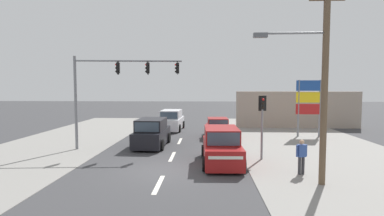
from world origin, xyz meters
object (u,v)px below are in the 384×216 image
object	(u,v)px
traffic_signal_mast	(113,82)
suv_oncoming_mid	(172,121)
pedestal_signal_right_kerb	(262,116)
utility_pole_foreground_right	(321,72)
suv_kerbside_parked	(152,133)
sedan_oncoming_near	(218,129)
pedestrian_at_kerb	(302,155)
suv_receding_far	(221,147)
shopping_plaza_sign	(309,100)

from	to	relation	value
traffic_signal_mast	suv_oncoming_mid	xyz separation A→B (m)	(2.74, 8.78, -3.47)
traffic_signal_mast	pedestal_signal_right_kerb	bearing A→B (deg)	-14.91
utility_pole_foreground_right	suv_kerbside_parked	world-z (taller)	utility_pole_foreground_right
sedan_oncoming_near	pedestrian_at_kerb	distance (m)	10.67
pedestal_signal_right_kerb	suv_receding_far	world-z (taller)	pedestal_signal_right_kerb
pedestal_signal_right_kerb	suv_oncoming_mid	xyz separation A→B (m)	(-6.33, 11.19, -1.53)
suv_receding_far	sedan_oncoming_near	bearing A→B (deg)	89.20
utility_pole_foreground_right	pedestrian_at_kerb	bearing A→B (deg)	100.30
utility_pole_foreground_right	suv_kerbside_parked	size ratio (longest dim) A/B	1.87
pedestal_signal_right_kerb	suv_receding_far	size ratio (longest dim) A/B	0.78
utility_pole_foreground_right	suv_receding_far	xyz separation A→B (m)	(-3.82, 3.26, -3.77)
suv_kerbside_parked	suv_oncoming_mid	size ratio (longest dim) A/B	1.00
utility_pole_foreground_right	traffic_signal_mast	world-z (taller)	utility_pole_foreground_right
pedestal_signal_right_kerb	pedestrian_at_kerb	xyz separation A→B (m)	(1.29, -2.82, -1.49)
pedestrian_at_kerb	utility_pole_foreground_right	bearing A→B (deg)	-79.70
suv_receding_far	sedan_oncoming_near	xyz separation A→B (m)	(0.12, 8.23, -0.18)
traffic_signal_mast	suv_oncoming_mid	bearing A→B (deg)	72.66
suv_kerbside_parked	suv_oncoming_mid	distance (m)	7.72
pedestal_signal_right_kerb	utility_pole_foreground_right	bearing A→B (deg)	-69.88
shopping_plaza_sign	suv_kerbside_parked	bearing A→B (deg)	-159.41
pedestal_signal_right_kerb	suv_kerbside_parked	world-z (taller)	pedestal_signal_right_kerb
utility_pole_foreground_right	suv_receding_far	size ratio (longest dim) A/B	1.87
pedestal_signal_right_kerb	sedan_oncoming_near	distance (m)	7.78
suv_kerbside_parked	suv_receding_far	distance (m)	6.32
suv_kerbside_parked	pedestal_signal_right_kerb	bearing A→B (deg)	-27.16
shopping_plaza_sign	suv_kerbside_parked	distance (m)	13.01
shopping_plaza_sign	suv_receding_far	distance (m)	11.87
utility_pole_foreground_right	suv_oncoming_mid	bearing A→B (deg)	117.08
shopping_plaza_sign	suv_kerbside_parked	world-z (taller)	shopping_plaza_sign
suv_kerbside_parked	sedan_oncoming_near	distance (m)	5.99
traffic_signal_mast	utility_pole_foreground_right	bearing A→B (deg)	-31.98
suv_oncoming_mid	suv_receding_far	bearing A→B (deg)	-71.53
shopping_plaza_sign	sedan_oncoming_near	distance (m)	7.77
suv_kerbside_parked	shopping_plaza_sign	bearing A→B (deg)	20.59
shopping_plaza_sign	sedan_oncoming_near	world-z (taller)	shopping_plaza_sign
suv_oncoming_mid	sedan_oncoming_near	xyz separation A→B (m)	(4.17, -3.91, -0.18)
shopping_plaza_sign	pedestal_signal_right_kerb	bearing A→B (deg)	-123.23
traffic_signal_mast	shopping_plaza_sign	bearing A→B (deg)	21.30
traffic_signal_mast	suv_receding_far	world-z (taller)	traffic_signal_mast
suv_receding_far	suv_oncoming_mid	world-z (taller)	same
suv_kerbside_parked	sedan_oncoming_near	xyz separation A→B (m)	(4.62, 3.80, -0.18)
utility_pole_foreground_right	sedan_oncoming_near	bearing A→B (deg)	107.87
suv_oncoming_mid	pedestrian_at_kerb	size ratio (longest dim) A/B	2.83
suv_oncoming_mid	sedan_oncoming_near	world-z (taller)	suv_oncoming_mid
traffic_signal_mast	pedestrian_at_kerb	xyz separation A→B (m)	(10.36, -5.23, -3.43)
pedestrian_at_kerb	traffic_signal_mast	bearing A→B (deg)	153.21
traffic_signal_mast	suv_oncoming_mid	size ratio (longest dim) A/B	1.49
shopping_plaza_sign	sedan_oncoming_near	xyz separation A→B (m)	(-7.40, -0.72, -2.28)
pedestal_signal_right_kerb	shopping_plaza_sign	bearing A→B (deg)	56.77
suv_oncoming_mid	traffic_signal_mast	bearing A→B (deg)	-107.34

